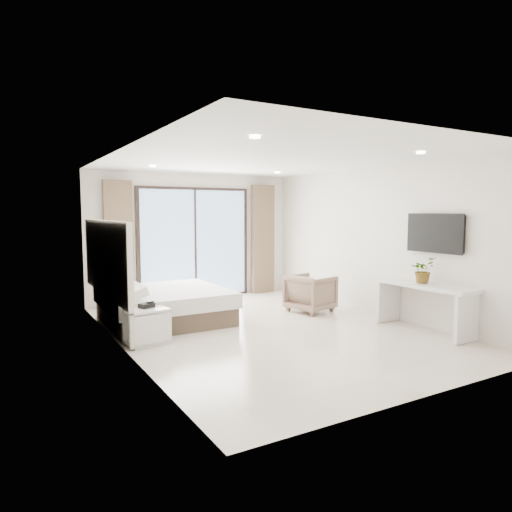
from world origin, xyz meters
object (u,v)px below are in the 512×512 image
object	(u,v)px
console_desk	(424,296)
bed	(164,305)
armchair	(311,291)
nightstand	(147,326)

from	to	relation	value
console_desk	bed	bearing A→B (deg)	141.80
console_desk	armchair	world-z (taller)	armchair
bed	console_desk	distance (m)	4.27
bed	armchair	size ratio (longest dim) A/B	2.59
nightstand	console_desk	xyz separation A→B (m)	(3.98, -1.53, 0.31)
console_desk	armchair	size ratio (longest dim) A/B	2.16
nightstand	console_desk	world-z (taller)	console_desk
bed	console_desk	xyz separation A→B (m)	(3.35, -2.64, 0.27)
bed	armchair	distance (m)	2.75
console_desk	nightstand	bearing A→B (deg)	158.92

